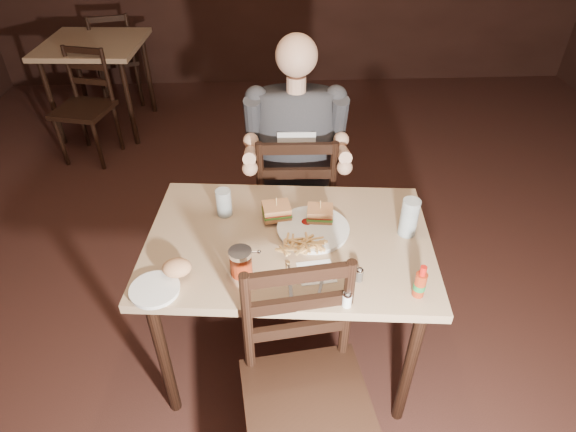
{
  "coord_description": "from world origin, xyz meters",
  "views": [
    {
      "loc": [
        -0.27,
        -1.6,
        2.06
      ],
      "look_at": [
        -0.19,
        -0.04,
        0.85
      ],
      "focal_mm": 30.0,
      "sensor_mm": 36.0,
      "label": 1
    }
  ],
  "objects_px": {
    "diner": "(296,129)",
    "syrup_dispenser": "(241,262)",
    "main_table": "(289,254)",
    "glass_right": "(409,217)",
    "chair_far": "(295,201)",
    "bg_chair_far": "(116,58)",
    "bg_table": "(94,52)",
    "hot_sauce": "(421,281)",
    "chair_near": "(308,406)",
    "bg_chair_near": "(83,109)",
    "dinner_plate": "(313,230)",
    "glass_left": "(224,203)",
    "side_plate": "(155,290)"
  },
  "relations": [
    {
      "from": "chair_far",
      "to": "diner",
      "type": "xyz_separation_m",
      "value": [
        -0.0,
        -0.05,
        0.47
      ]
    },
    {
      "from": "diner",
      "to": "glass_right",
      "type": "bearing_deg",
      "value": -53.45
    },
    {
      "from": "bg_table",
      "to": "bg_chair_far",
      "type": "xyz_separation_m",
      "value": [
        0.0,
        0.55,
        -0.24
      ]
    },
    {
      "from": "chair_far",
      "to": "glass_right",
      "type": "xyz_separation_m",
      "value": [
        0.43,
        -0.65,
        0.37
      ]
    },
    {
      "from": "bg_chair_near",
      "to": "side_plate",
      "type": "relative_size",
      "value": 4.8
    },
    {
      "from": "bg_chair_near",
      "to": "dinner_plate",
      "type": "distance_m",
      "value": 2.59
    },
    {
      "from": "dinner_plate",
      "to": "glass_right",
      "type": "relative_size",
      "value": 1.77
    },
    {
      "from": "bg_chair_near",
      "to": "side_plate",
      "type": "bearing_deg",
      "value": -51.85
    },
    {
      "from": "chair_near",
      "to": "diner",
      "type": "distance_m",
      "value": 1.29
    },
    {
      "from": "diner",
      "to": "syrup_dispenser",
      "type": "xyz_separation_m",
      "value": [
        -0.25,
        -0.81,
        -0.12
      ]
    },
    {
      "from": "diner",
      "to": "dinner_plate",
      "type": "xyz_separation_m",
      "value": [
        0.04,
        -0.58,
        -0.17
      ]
    },
    {
      "from": "bg_table",
      "to": "hot_sauce",
      "type": "bearing_deg",
      "value": -56.16
    },
    {
      "from": "bg_chair_near",
      "to": "glass_right",
      "type": "height_order",
      "value": "glass_right"
    },
    {
      "from": "bg_chair_far",
      "to": "glass_left",
      "type": "relative_size",
      "value": 7.1
    },
    {
      "from": "bg_chair_far",
      "to": "bg_chair_near",
      "type": "distance_m",
      "value": 1.1
    },
    {
      "from": "chair_far",
      "to": "syrup_dispenser",
      "type": "xyz_separation_m",
      "value": [
        -0.25,
        -0.86,
        0.35
      ]
    },
    {
      "from": "dinner_plate",
      "to": "main_table",
      "type": "bearing_deg",
      "value": -157.79
    },
    {
      "from": "bg_table",
      "to": "diner",
      "type": "distance_m",
      "value": 2.53
    },
    {
      "from": "chair_far",
      "to": "bg_table",
      "type": "bearing_deg",
      "value": -49.2
    },
    {
      "from": "main_table",
      "to": "bg_chair_far",
      "type": "bearing_deg",
      "value": 115.66
    },
    {
      "from": "main_table",
      "to": "bg_chair_near",
      "type": "bearing_deg",
      "value": 126.49
    },
    {
      "from": "syrup_dispenser",
      "to": "side_plate",
      "type": "relative_size",
      "value": 0.63
    },
    {
      "from": "chair_far",
      "to": "main_table",
      "type": "bearing_deg",
      "value": 85.67
    },
    {
      "from": "chair_near",
      "to": "bg_chair_far",
      "type": "relative_size",
      "value": 1.1
    },
    {
      "from": "main_table",
      "to": "side_plate",
      "type": "distance_m",
      "value": 0.58
    },
    {
      "from": "bg_chair_far",
      "to": "syrup_dispenser",
      "type": "height_order",
      "value": "syrup_dispenser"
    },
    {
      "from": "chair_far",
      "to": "syrup_dispenser",
      "type": "height_order",
      "value": "chair_far"
    },
    {
      "from": "bg_table",
      "to": "syrup_dispenser",
      "type": "bearing_deg",
      "value": -64.61
    },
    {
      "from": "bg_table",
      "to": "hot_sauce",
      "type": "height_order",
      "value": "hot_sauce"
    },
    {
      "from": "bg_chair_near",
      "to": "syrup_dispenser",
      "type": "relative_size",
      "value": 7.6
    },
    {
      "from": "bg_table",
      "to": "chair_far",
      "type": "bearing_deg",
      "value": -50.66
    },
    {
      "from": "chair_far",
      "to": "chair_near",
      "type": "distance_m",
      "value": 1.24
    },
    {
      "from": "bg_table",
      "to": "bg_chair_far",
      "type": "height_order",
      "value": "bg_chair_far"
    },
    {
      "from": "syrup_dispenser",
      "to": "bg_chair_far",
      "type": "bearing_deg",
      "value": 116.66
    },
    {
      "from": "main_table",
      "to": "bg_table",
      "type": "distance_m",
      "value": 2.99
    },
    {
      "from": "hot_sauce",
      "to": "side_plate",
      "type": "xyz_separation_m",
      "value": [
        -0.95,
        0.06,
        -0.06
      ]
    },
    {
      "from": "syrup_dispenser",
      "to": "chair_near",
      "type": "bearing_deg",
      "value": -54.31
    },
    {
      "from": "hot_sauce",
      "to": "chair_near",
      "type": "bearing_deg",
      "value": -149.16
    },
    {
      "from": "main_table",
      "to": "bg_chair_near",
      "type": "relative_size",
      "value": 1.45
    },
    {
      "from": "chair_far",
      "to": "bg_chair_far",
      "type": "xyz_separation_m",
      "value": [
        -1.57,
        2.47,
        -0.04
      ]
    },
    {
      "from": "chair_far",
      "to": "chair_near",
      "type": "height_order",
      "value": "chair_near"
    },
    {
      "from": "bg_chair_near",
      "to": "diner",
      "type": "distance_m",
      "value": 2.18
    },
    {
      "from": "dinner_plate",
      "to": "diner",
      "type": "bearing_deg",
      "value": 93.83
    },
    {
      "from": "bg_chair_far",
      "to": "dinner_plate",
      "type": "height_order",
      "value": "bg_chair_far"
    },
    {
      "from": "main_table",
      "to": "glass_right",
      "type": "xyz_separation_m",
      "value": [
        0.49,
        0.01,
        0.17
      ]
    },
    {
      "from": "main_table",
      "to": "bg_chair_far",
      "type": "relative_size",
      "value": 1.41
    },
    {
      "from": "bg_chair_far",
      "to": "chair_near",
      "type": "bearing_deg",
      "value": 98.12
    },
    {
      "from": "bg_chair_near",
      "to": "glass_left",
      "type": "bearing_deg",
      "value": -41.78
    },
    {
      "from": "syrup_dispenser",
      "to": "bg_chair_near",
      "type": "bearing_deg",
      "value": 125.65
    },
    {
      "from": "chair_far",
      "to": "glass_right",
      "type": "distance_m",
      "value": 0.87
    }
  ]
}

